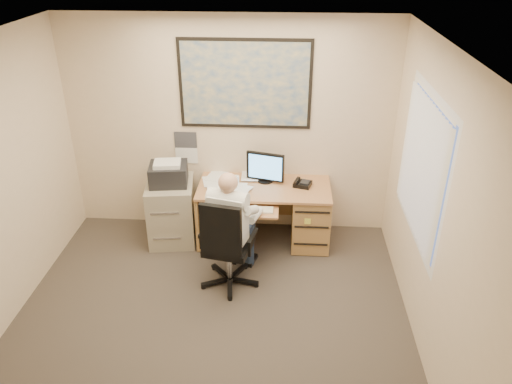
# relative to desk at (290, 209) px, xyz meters

# --- Properties ---
(room_shell) EXTENTS (4.00, 4.50, 2.70)m
(room_shell) POSITION_rel_desk_xyz_m (-0.78, -1.90, 0.91)
(room_shell) COLOR #3C352E
(room_shell) RESTS_ON ground
(desk) EXTENTS (1.60, 0.97, 1.12)m
(desk) POSITION_rel_desk_xyz_m (0.00, 0.00, 0.00)
(desk) COLOR tan
(desk) RESTS_ON ground
(world_map) EXTENTS (1.56, 0.03, 1.06)m
(world_map) POSITION_rel_desk_xyz_m (-0.58, 0.33, 1.46)
(world_map) COLOR #1E4C93
(world_map) RESTS_ON room_shell
(wall_calendar) EXTENTS (0.28, 0.01, 0.42)m
(wall_calendar) POSITION_rel_desk_xyz_m (-1.33, 0.34, 0.64)
(wall_calendar) COLOR white
(wall_calendar) RESTS_ON room_shell
(window_blinds) EXTENTS (0.06, 1.40, 1.30)m
(window_blinds) POSITION_rel_desk_xyz_m (1.19, -1.10, 1.11)
(window_blinds) COLOR white
(window_blinds) RESTS_ON room_shell
(filing_cabinet) EXTENTS (0.64, 0.73, 1.07)m
(filing_cabinet) POSITION_rel_desk_xyz_m (-1.48, -0.05, 0.02)
(filing_cabinet) COLOR #A19882
(filing_cabinet) RESTS_ON ground
(office_chair) EXTENTS (0.77, 0.77, 1.10)m
(office_chair) POSITION_rel_desk_xyz_m (-0.65, -0.97, -0.12)
(office_chair) COLOR black
(office_chair) RESTS_ON ground
(person) EXTENTS (0.72, 0.89, 1.33)m
(person) POSITION_rel_desk_xyz_m (-0.66, -0.89, 0.22)
(person) COLOR white
(person) RESTS_ON office_chair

